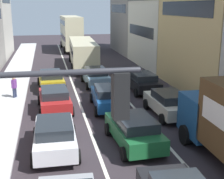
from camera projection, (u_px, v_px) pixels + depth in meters
The scene contains 16 objects.
sidewalk_left at pixel (12, 88), 25.83m from camera, with size 2.60×64.00×0.14m, color #B9B9B9.
lane_stripe_left at pixel (73, 85), 26.83m from camera, with size 0.16×60.00×0.01m, color silver.
lane_stripe_right at pixel (112, 83), 27.51m from camera, with size 0.16×60.00×0.01m, color silver.
building_row_right at pixel (198, 17), 28.84m from camera, with size 7.20×43.90×12.20m.
traffic_light_pole at pixel (13, 164), 5.51m from camera, with size 3.58×0.38×5.50m.
sedan_centre_lane_second at pixel (134, 130), 15.07m from camera, with size 2.23×4.38×1.49m.
wagon_left_lane_second at pixel (55, 135), 14.46m from camera, with size 2.12×4.33×1.49m.
hatchback_centre_lane_third at pixel (108, 97), 20.56m from camera, with size 2.22×4.38×1.49m.
sedan_left_lane_third at pixel (55, 99), 20.16m from camera, with size 2.20×4.37×1.49m.
coupe_centre_lane_fourth at pixel (96, 76), 26.71m from camera, with size 2.14×4.34×1.49m.
sedan_left_lane_fourth at pixel (51, 79), 25.50m from camera, with size 2.27×4.40×1.49m.
sedan_right_lane_behind_truck at pixel (169, 103), 19.26m from camera, with size 2.09×4.32×1.49m.
wagon_right_lane_far at pixel (142, 82), 24.71m from camera, with size 2.12×4.33×1.49m.
bus_mid_queue_primary at pixel (83, 51), 34.43m from camera, with size 3.15×10.60×2.90m.
bus_far_queue_secondary at pixel (71, 31), 47.57m from camera, with size 2.92×10.54×5.06m.
pedestrian_mid_sidewalk at pixel (14, 86), 22.63m from camera, with size 0.35×0.46×1.66m.
Camera 1 is at (-3.79, -6.17, 6.47)m, focal length 50.91 mm.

